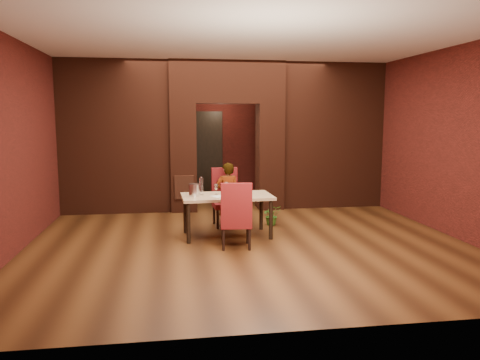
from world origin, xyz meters
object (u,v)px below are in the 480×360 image
object	(u,v)px
dining_table	(227,216)
potted_plant	(272,215)
person_seated	(228,195)
wine_glass_a	(216,189)
wine_glass_b	(227,188)
wine_glass_c	(232,189)
water_bottle	(201,186)
chair_far	(227,198)
wine_bucket	(194,190)
chair_near	(236,214)

from	to	relation	value
dining_table	potted_plant	xyz separation A→B (m)	(0.94, 0.70, -0.17)
person_seated	potted_plant	xyz separation A→B (m)	(0.84, 0.01, -0.41)
potted_plant	wine_glass_a	bearing A→B (deg)	-150.96
wine_glass_b	wine_glass_c	size ratio (longest dim) A/B	1.14
dining_table	potted_plant	world-z (taller)	dining_table
potted_plant	wine_glass_c	bearing A→B (deg)	-141.74
dining_table	wine_glass_b	world-z (taller)	wine_glass_b
dining_table	wine_glass_a	xyz separation A→B (m)	(-0.17, 0.08, 0.45)
person_seated	wine_glass_a	xyz separation A→B (m)	(-0.27, -0.61, 0.20)
water_bottle	potted_plant	world-z (taller)	water_bottle
chair_far	wine_glass_c	size ratio (longest dim) A/B	5.92
wine_glass_a	water_bottle	world-z (taller)	water_bottle
chair_far	wine_bucket	size ratio (longest dim) A/B	5.08
wine_glass_c	water_bottle	xyz separation A→B (m)	(-0.53, 0.05, 0.06)
wine_glass_c	potted_plant	size ratio (longest dim) A/B	0.48
wine_glass_c	wine_bucket	bearing A→B (deg)	-172.83
wine_glass_a	dining_table	bearing A→B (deg)	-24.00
person_seated	water_bottle	distance (m)	0.85
chair_far	wine_glass_a	bearing A→B (deg)	-115.39
wine_bucket	potted_plant	world-z (taller)	wine_bucket
chair_near	wine_glass_a	xyz separation A→B (m)	(-0.23, 0.78, 0.28)
wine_glass_a	potted_plant	distance (m)	1.41
dining_table	wine_glass_c	bearing A→B (deg)	16.84
chair_near	potted_plant	distance (m)	1.69
potted_plant	chair_far	bearing A→B (deg)	176.74
chair_far	chair_near	size ratio (longest dim) A/B	1.03
wine_glass_a	wine_glass_c	xyz separation A→B (m)	(0.27, -0.04, 0.00)
person_seated	wine_bucket	xyz separation A→B (m)	(-0.65, -0.74, 0.22)
wine_bucket	water_bottle	xyz separation A→B (m)	(0.13, 0.13, 0.05)
wine_glass_c	potted_plant	world-z (taller)	wine_glass_c
chair_far	dining_table	bearing A→B (deg)	-100.60
wine_glass_c	wine_glass_a	bearing A→B (deg)	170.91
person_seated	wine_bucket	world-z (taller)	person_seated
dining_table	person_seated	distance (m)	0.74
person_seated	wine_glass_a	distance (m)	0.70
chair_far	water_bottle	distance (m)	0.90
wine_glass_c	wine_glass_b	bearing A→B (deg)	162.20
wine_glass_b	potted_plant	world-z (taller)	wine_glass_b
wine_glass_a	chair_far	bearing A→B (deg)	68.81
wine_glass_c	water_bottle	distance (m)	0.53
chair_far	chair_near	distance (m)	1.45
dining_table	water_bottle	distance (m)	0.67
wine_glass_c	potted_plant	bearing A→B (deg)	38.26
dining_table	wine_bucket	bearing A→B (deg)	-177.23
water_bottle	wine_glass_c	bearing A→B (deg)	-5.12
chair_far	chair_near	world-z (taller)	chair_far
chair_far	wine_glass_c	xyz separation A→B (m)	(0.02, -0.71, 0.26)
chair_near	water_bottle	bearing A→B (deg)	-53.18
chair_far	person_seated	distance (m)	0.08
chair_far	potted_plant	bearing A→B (deg)	-7.46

